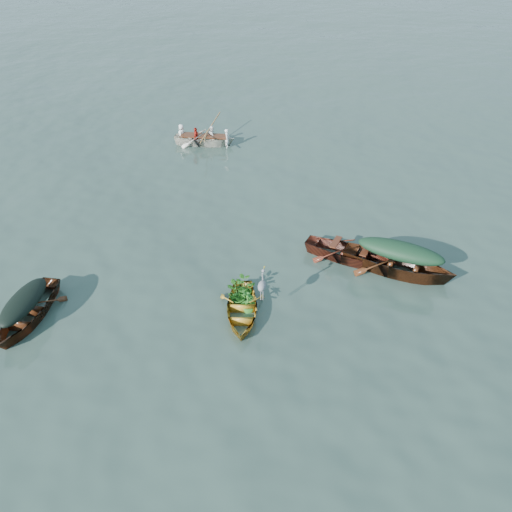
{
  "coord_description": "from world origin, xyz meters",
  "views": [
    {
      "loc": [
        2.29,
        -9.92,
        9.2
      ],
      "look_at": [
        -0.07,
        2.07,
        0.5
      ],
      "focal_mm": 35.0,
      "sensor_mm": 36.0,
      "label": 1
    }
  ],
  "objects_px": {
    "yellow_dinghy": "(242,315)",
    "heron": "(262,290)",
    "open_wooden_boat": "(349,260)",
    "dark_covered_boat": "(29,319)",
    "green_tarp_boat": "(396,273)",
    "rowed_boat": "(205,145)"
  },
  "relations": [
    {
      "from": "open_wooden_boat",
      "to": "heron",
      "type": "xyz_separation_m",
      "value": [
        -2.23,
        -2.99,
        0.85
      ]
    },
    {
      "from": "yellow_dinghy",
      "to": "rowed_boat",
      "type": "relative_size",
      "value": 0.75
    },
    {
      "from": "open_wooden_boat",
      "to": "dark_covered_boat",
      "type": "bearing_deg",
      "value": 133.95
    },
    {
      "from": "open_wooden_boat",
      "to": "heron",
      "type": "distance_m",
      "value": 3.83
    },
    {
      "from": "yellow_dinghy",
      "to": "rowed_boat",
      "type": "distance_m",
      "value": 11.86
    },
    {
      "from": "rowed_boat",
      "to": "heron",
      "type": "xyz_separation_m",
      "value": [
        4.73,
        -10.94,
        0.85
      ]
    },
    {
      "from": "yellow_dinghy",
      "to": "open_wooden_boat",
      "type": "height_order",
      "value": "open_wooden_boat"
    },
    {
      "from": "yellow_dinghy",
      "to": "heron",
      "type": "distance_m",
      "value": 1.01
    },
    {
      "from": "green_tarp_boat",
      "to": "yellow_dinghy",
      "type": "bearing_deg",
      "value": 137.88
    },
    {
      "from": "yellow_dinghy",
      "to": "green_tarp_boat",
      "type": "distance_m",
      "value": 5.04
    },
    {
      "from": "green_tarp_boat",
      "to": "open_wooden_boat",
      "type": "distance_m",
      "value": 1.5
    },
    {
      "from": "dark_covered_boat",
      "to": "open_wooden_boat",
      "type": "bearing_deg",
      "value": 25.67
    },
    {
      "from": "yellow_dinghy",
      "to": "open_wooden_boat",
      "type": "xyz_separation_m",
      "value": [
        2.76,
        3.15,
        0.0
      ]
    },
    {
      "from": "green_tarp_boat",
      "to": "dark_covered_boat",
      "type": "bearing_deg",
      "value": 126.79
    },
    {
      "from": "dark_covered_boat",
      "to": "heron",
      "type": "bearing_deg",
      "value": 10.82
    },
    {
      "from": "dark_covered_boat",
      "to": "rowed_boat",
      "type": "height_order",
      "value": "rowed_boat"
    },
    {
      "from": "open_wooden_boat",
      "to": "rowed_boat",
      "type": "xyz_separation_m",
      "value": [
        -6.96,
        7.95,
        0.0
      ]
    },
    {
      "from": "open_wooden_boat",
      "to": "rowed_boat",
      "type": "bearing_deg",
      "value": 57.45
    },
    {
      "from": "yellow_dinghy",
      "to": "heron",
      "type": "bearing_deg",
      "value": 5.19
    },
    {
      "from": "dark_covered_boat",
      "to": "rowed_boat",
      "type": "bearing_deg",
      "value": 81.47
    },
    {
      "from": "dark_covered_boat",
      "to": "green_tarp_boat",
      "type": "xyz_separation_m",
      "value": [
        9.81,
        4.02,
        0.0
      ]
    },
    {
      "from": "open_wooden_boat",
      "to": "heron",
      "type": "bearing_deg",
      "value": 159.55
    }
  ]
}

